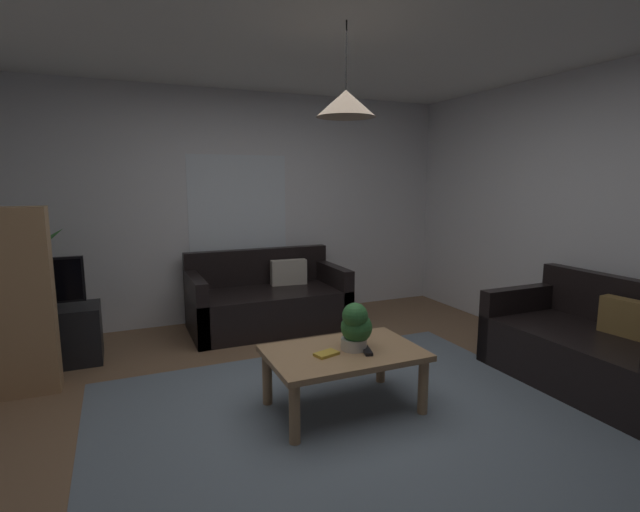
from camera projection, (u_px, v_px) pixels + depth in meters
floor at (337, 413)px, 3.25m from camera, size 5.02×4.99×0.02m
rug at (350, 425)px, 3.06m from camera, size 3.26×2.75×0.01m
wall_back at (242, 207)px, 5.33m from camera, size 5.14×0.06×2.56m
wall_right at (603, 216)px, 4.04m from camera, size 0.06×4.99×2.56m
ceiling at (340, 16)px, 2.83m from camera, size 5.02×4.99×0.02m
window_pane at (238, 206)px, 5.27m from camera, size 1.12×0.01×1.14m
couch_under_window at (268, 303)px, 5.06m from camera, size 1.64×0.86×0.82m
couch_right_side at (593, 351)px, 3.63m from camera, size 0.86×1.50×0.82m
coffee_table at (344, 359)px, 3.23m from camera, size 1.06×0.68×0.43m
book_on_table_0 at (326, 354)px, 3.13m from camera, size 0.18×0.14×0.02m
remote_on_table_0 at (367, 351)px, 3.18m from camera, size 0.09×0.17×0.02m
potted_plant_on_table at (356, 325)px, 3.21m from camera, size 0.22×0.22×0.34m
tv_stand at (44, 338)px, 4.01m from camera, size 0.90×0.44×0.50m
tv at (38, 284)px, 3.92m from camera, size 0.70×0.16×0.44m
potted_palm_corner at (30, 300)px, 4.30m from camera, size 0.66×0.91×1.19m
pendant_lamp at (346, 103)px, 2.96m from camera, size 0.38×0.38×0.58m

